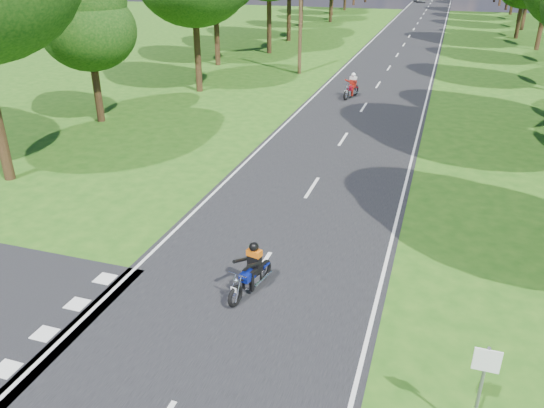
% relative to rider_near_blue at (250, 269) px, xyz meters
% --- Properties ---
extents(ground, '(160.00, 160.00, 0.00)m').
position_rel_rider_near_blue_xyz_m(ground, '(-0.14, -0.95, -0.71)').
color(ground, '#215112').
rests_on(ground, ground).
extents(main_road, '(7.00, 140.00, 0.02)m').
position_rel_rider_near_blue_xyz_m(main_road, '(-0.14, 49.05, -0.70)').
color(main_road, black).
rests_on(main_road, ground).
extents(road_markings, '(7.40, 140.00, 0.01)m').
position_rel_rider_near_blue_xyz_m(road_markings, '(-0.28, 47.18, -0.69)').
color(road_markings, silver).
rests_on(road_markings, main_road).
extents(telegraph_pole, '(1.20, 0.26, 8.00)m').
position_rel_rider_near_blue_xyz_m(telegraph_pole, '(-6.14, 27.05, 3.36)').
color(telegraph_pole, '#382616').
rests_on(telegraph_pole, ground).
extents(road_sign, '(0.45, 0.07, 2.00)m').
position_rel_rider_near_blue_xyz_m(road_sign, '(5.36, -2.96, 0.63)').
color(road_sign, slate).
rests_on(road_sign, ground).
extents(rider_near_blue, '(0.91, 1.74, 1.38)m').
position_rel_rider_near_blue_xyz_m(rider_near_blue, '(0.00, 0.00, 0.00)').
color(rider_near_blue, navy).
rests_on(rider_near_blue, main_road).
extents(rider_far_red, '(0.98, 1.86, 1.48)m').
position_rel_rider_near_blue_xyz_m(rider_far_red, '(-1.24, 21.04, 0.05)').
color(rider_far_red, maroon).
rests_on(rider_far_red, main_road).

